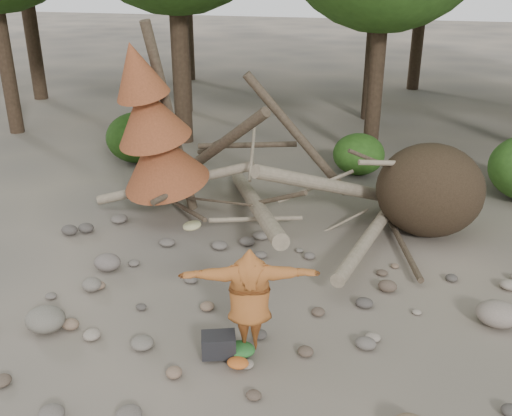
# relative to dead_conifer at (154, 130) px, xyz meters

# --- Properties ---
(ground) EXTENTS (120.00, 120.00, 0.00)m
(ground) POSITION_rel_dead_conifer_xyz_m (3.12, -3.37, -2.11)
(ground) COLOR #514C44
(ground) RESTS_ON ground
(deadfall_pile) EXTENTS (8.55, 5.24, 3.30)m
(deadfall_pile) POSITION_rel_dead_conifer_xyz_m (5.13, 0.87, -1.16)
(deadfall_pile) COLOR #332619
(deadfall_pile) RESTS_ON ground
(dead_conifer) EXTENTS (2.06, 2.16, 4.35)m
(dead_conifer) POSITION_rel_dead_conifer_xyz_m (0.00, 0.00, 0.00)
(dead_conifer) COLOR #4C3F30
(dead_conifer) RESTS_ON ground
(bush_left) EXTENTS (1.80, 1.80, 1.44)m
(bush_left) POSITION_rel_dead_conifer_xyz_m (-2.38, 3.83, -1.39)
(bush_left) COLOR #214612
(bush_left) RESTS_ON ground
(bush_mid) EXTENTS (1.40, 1.40, 1.12)m
(bush_mid) POSITION_rel_dead_conifer_xyz_m (3.92, 4.43, -1.55)
(bush_mid) COLOR #2C5819
(bush_mid) RESTS_ON ground
(frisbee_thrower) EXTENTS (2.05, 1.10, 1.86)m
(frisbee_thrower) POSITION_rel_dead_conifer_xyz_m (3.22, -3.93, -1.23)
(frisbee_thrower) COLOR #975122
(frisbee_thrower) RESTS_ON ground
(backpack) EXTENTS (0.57, 0.48, 0.33)m
(backpack) POSITION_rel_dead_conifer_xyz_m (2.84, -4.23, -1.95)
(backpack) COLOR black
(backpack) RESTS_ON ground
(cloth_green) EXTENTS (0.44, 0.37, 0.16)m
(cloth_green) POSITION_rel_dead_conifer_xyz_m (3.13, -4.13, -2.03)
(cloth_green) COLOR #266127
(cloth_green) RESTS_ON ground
(cloth_orange) EXTENTS (0.31, 0.26, 0.11)m
(cloth_orange) POSITION_rel_dead_conifer_xyz_m (3.18, -4.41, -2.05)
(cloth_orange) COLOR #B5561F
(cloth_orange) RESTS_ON ground
(boulder_front_left) EXTENTS (0.63, 0.57, 0.38)m
(boulder_front_left) POSITION_rel_dead_conifer_xyz_m (0.00, -4.29, -1.92)
(boulder_front_left) COLOR #6A6458
(boulder_front_left) RESTS_ON ground
(boulder_mid_right) EXTENTS (0.66, 0.59, 0.40)m
(boulder_mid_right) POSITION_rel_dead_conifer_xyz_m (6.83, -2.26, -1.91)
(boulder_mid_right) COLOR gray
(boulder_mid_right) RESTS_ON ground
(boulder_mid_left) EXTENTS (0.51, 0.46, 0.30)m
(boulder_mid_left) POSITION_rel_dead_conifer_xyz_m (-0.03, -2.29, -1.96)
(boulder_mid_left) COLOR #685E58
(boulder_mid_left) RESTS_ON ground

